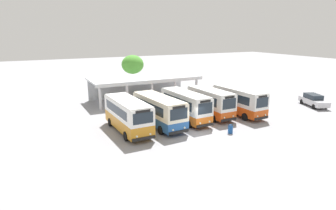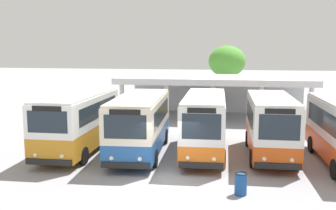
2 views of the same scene
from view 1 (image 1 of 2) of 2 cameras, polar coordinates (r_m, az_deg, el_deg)
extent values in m
plane|color=#939399|center=(28.40, 5.93, -5.88)|extent=(180.00, 180.00, 0.00)
cylinder|color=black|center=(27.67, -3.90, -5.39)|extent=(0.24, 0.91, 0.90)
cylinder|color=black|center=(26.88, -8.30, -6.12)|extent=(0.24, 0.91, 0.90)
cylinder|color=black|center=(31.87, -7.47, -2.82)|extent=(0.24, 0.91, 0.90)
cylinder|color=black|center=(31.18, -11.34, -3.36)|extent=(0.24, 0.91, 0.90)
cube|color=orange|center=(29.20, -7.88, -3.36)|extent=(2.56, 7.76, 1.18)
cube|color=white|center=(28.82, -7.97, -0.74)|extent=(2.56, 7.76, 1.57)
cube|color=white|center=(28.61, -8.03, 0.89)|extent=(2.49, 7.53, 0.12)
cube|color=black|center=(25.94, -4.80, -6.61)|extent=(2.24, 0.16, 0.28)
cube|color=#1E2833|center=(25.37, -4.93, -2.61)|extent=(1.93, 0.10, 1.02)
cube|color=black|center=(25.20, -4.96, -1.27)|extent=(1.41, 0.09, 0.24)
cube|color=#1E2833|center=(29.30, -5.91, -0.33)|extent=(0.21, 6.16, 0.87)
cube|color=#1E2833|center=(28.53, -10.24, -0.88)|extent=(0.21, 6.16, 0.87)
sphere|color=#EAEACC|center=(26.08, -3.52, -5.74)|extent=(0.20, 0.20, 0.20)
sphere|color=#EAEACC|center=(25.61, -6.16, -6.18)|extent=(0.20, 0.20, 0.20)
cylinder|color=black|center=(29.29, 2.42, -4.25)|extent=(0.28, 0.91, 0.90)
cylinder|color=black|center=(28.19, -1.43, -4.99)|extent=(0.28, 0.91, 0.90)
cylinder|color=black|center=(33.22, -2.11, -1.99)|extent=(0.28, 0.91, 0.90)
cylinder|color=black|center=(32.25, -5.62, -2.56)|extent=(0.28, 0.91, 0.90)
cube|color=#23569E|center=(30.56, -1.80, -2.59)|extent=(2.89, 7.88, 1.01)
cube|color=beige|center=(30.20, -1.82, -0.16)|extent=(2.89, 7.88, 1.67)
cube|color=beige|center=(29.99, -1.84, 1.50)|extent=(2.80, 7.64, 0.12)
cube|color=black|center=(27.50, 2.16, -5.34)|extent=(2.23, 0.26, 0.28)
cube|color=#1E2833|center=(27.00, 2.15, -1.80)|extent=(1.92, 0.19, 1.09)
cube|color=black|center=(26.82, 2.16, -0.44)|extent=(1.41, 0.15, 0.24)
cube|color=#1E2833|center=(30.84, -0.02, 0.24)|extent=(0.48, 6.17, 0.92)
cube|color=#1E2833|center=(29.75, -3.88, -0.31)|extent=(0.48, 6.17, 0.92)
sphere|color=#EAEACC|center=(27.74, 3.28, -4.49)|extent=(0.20, 0.20, 0.20)
sphere|color=#EAEACC|center=(27.08, 1.01, -4.95)|extent=(0.20, 0.20, 0.20)
cylinder|color=black|center=(31.33, 7.23, -3.11)|extent=(0.25, 0.91, 0.90)
cylinder|color=black|center=(30.22, 4.11, -3.68)|extent=(0.25, 0.91, 0.90)
cylinder|color=black|center=(34.99, 2.80, -1.16)|extent=(0.25, 0.91, 0.90)
cylinder|color=black|center=(34.00, -0.11, -1.60)|extent=(0.25, 0.91, 0.90)
cube|color=orange|center=(32.48, 3.42, -1.63)|extent=(2.41, 7.51, 0.97)
cube|color=silver|center=(32.13, 3.45, 0.73)|extent=(2.41, 7.51, 1.78)
cube|color=silver|center=(31.92, 3.48, 2.39)|extent=(2.33, 7.28, 0.12)
cube|color=black|center=(29.63, 7.28, -3.99)|extent=(2.02, 0.18, 0.28)
cube|color=#1E2833|center=(29.16, 7.34, -0.67)|extent=(1.74, 0.12, 1.16)
cube|color=black|center=(28.99, 7.39, 0.71)|extent=(1.28, 0.10, 0.24)
cube|color=#1E2833|center=(32.76, 4.92, 1.06)|extent=(0.27, 5.94, 0.98)
cube|color=#1E2833|center=(31.67, 1.75, 0.64)|extent=(0.27, 5.94, 0.98)
sphere|color=#EAEACC|center=(29.88, 8.20, -3.24)|extent=(0.20, 0.20, 0.20)
sphere|color=#EAEACC|center=(29.21, 6.36, -3.59)|extent=(0.20, 0.20, 0.20)
cylinder|color=black|center=(33.55, 11.82, -2.13)|extent=(0.24, 0.90, 0.90)
cylinder|color=black|center=(32.30, 8.97, -2.64)|extent=(0.24, 0.90, 0.90)
cylinder|color=black|center=(36.73, 7.68, -0.53)|extent=(0.24, 0.90, 0.90)
cylinder|color=black|center=(35.59, 4.95, -0.93)|extent=(0.24, 0.90, 0.90)
cube|color=#D14C14|center=(34.40, 8.31, -0.86)|extent=(2.32, 6.79, 0.96)
cube|color=silver|center=(34.07, 8.39, 1.36)|extent=(2.32, 6.79, 1.77)
cube|color=silver|center=(33.88, 8.45, 2.91)|extent=(2.25, 6.58, 0.12)
cube|color=black|center=(31.93, 11.88, -2.84)|extent=(2.07, 0.14, 0.28)
cube|color=#1E2833|center=(31.50, 11.99, 0.23)|extent=(1.79, 0.09, 1.15)
cube|color=black|center=(31.34, 12.06, 1.49)|extent=(1.31, 0.08, 0.24)
cube|color=#1E2833|center=(34.78, 9.73, 1.65)|extent=(0.16, 5.39, 0.97)
cube|color=#1E2833|center=(33.52, 6.80, 1.29)|extent=(0.16, 5.39, 0.97)
sphere|color=#EAEACC|center=(32.22, 12.72, -2.15)|extent=(0.20, 0.20, 0.20)
sphere|color=#EAEACC|center=(31.48, 11.06, -2.45)|extent=(0.20, 0.20, 0.20)
cylinder|color=black|center=(35.03, 17.38, -1.79)|extent=(0.25, 0.91, 0.90)
cylinder|color=black|center=(33.62, 14.96, -2.28)|extent=(0.25, 0.91, 0.90)
cylinder|color=black|center=(38.18, 12.51, -0.18)|extent=(0.25, 0.91, 0.90)
cylinder|color=black|center=(36.89, 10.11, -0.56)|extent=(0.25, 0.91, 0.90)
cube|color=#D14C14|center=(35.78, 13.69, -0.50)|extent=(2.42, 7.40, 1.00)
cube|color=silver|center=(35.47, 13.82, 1.62)|extent=(2.42, 7.40, 1.71)
cube|color=silver|center=(35.28, 13.91, 3.07)|extent=(2.35, 7.18, 0.12)
cube|color=black|center=(33.36, 17.92, -2.50)|extent=(2.04, 0.18, 0.28)
cube|color=#1E2833|center=(32.95, 18.09, 0.46)|extent=(1.76, 0.12, 1.11)
cube|color=black|center=(32.80, 18.18, 1.62)|extent=(1.29, 0.10, 0.24)
cube|color=#1E2833|center=(36.24, 14.96, 1.90)|extent=(0.26, 5.86, 0.94)
cube|color=#1E2833|center=(34.83, 12.42, 1.56)|extent=(0.26, 5.86, 0.94)
sphere|color=#EAEACC|center=(33.71, 18.64, -1.84)|extent=(0.20, 0.20, 0.20)
sphere|color=#EAEACC|center=(32.87, 17.24, -2.13)|extent=(0.20, 0.20, 0.20)
cylinder|color=black|center=(42.78, 28.67, -0.25)|extent=(0.39, 0.66, 0.64)
cylinder|color=black|center=(41.86, 26.80, -0.31)|extent=(0.39, 0.66, 0.64)
cylinder|color=black|center=(45.06, 26.67, 0.65)|extent=(0.39, 0.66, 0.64)
cylinder|color=black|center=(44.19, 24.85, 0.60)|extent=(0.39, 0.66, 0.64)
cube|color=silver|center=(43.39, 26.78, 0.63)|extent=(3.26, 4.90, 0.70)
cube|color=#1E2833|center=(43.44, 26.72, 1.54)|extent=(2.24, 2.75, 0.60)
cylinder|color=silver|center=(37.87, -13.21, 1.46)|extent=(0.36, 0.36, 3.20)
cylinder|color=silver|center=(38.83, -8.04, 2.01)|extent=(0.36, 0.36, 3.20)
cylinder|color=silver|center=(40.10, -3.16, 2.52)|extent=(0.36, 0.36, 3.20)
cylinder|color=silver|center=(41.64, 1.40, 2.97)|extent=(0.36, 0.36, 3.20)
cylinder|color=silver|center=(43.43, 5.61, 3.38)|extent=(0.36, 0.36, 3.20)
cube|color=silver|center=(45.17, -6.01, 3.79)|extent=(15.23, 0.20, 3.20)
cube|color=silver|center=(42.24, -4.66, 5.43)|extent=(15.73, 6.47, 0.20)
cube|color=silver|center=(39.38, -2.89, 4.47)|extent=(15.73, 0.10, 0.28)
cylinder|color=slate|center=(41.40, -6.62, 0.86)|extent=(0.03, 0.03, 0.44)
cylinder|color=slate|center=(41.28, -7.08, 0.81)|extent=(0.03, 0.03, 0.44)
cylinder|color=slate|center=(41.72, -6.78, 0.96)|extent=(0.03, 0.03, 0.44)
cylinder|color=slate|center=(41.61, -7.24, 0.91)|extent=(0.03, 0.03, 0.44)
cube|color=yellow|center=(41.45, -6.94, 1.21)|extent=(0.44, 0.44, 0.04)
cube|color=yellow|center=(41.59, -7.04, 1.53)|extent=(0.44, 0.04, 0.40)
cylinder|color=slate|center=(41.70, -5.77, 0.98)|extent=(0.03, 0.03, 0.44)
cylinder|color=slate|center=(41.58, -6.23, 0.93)|extent=(0.03, 0.03, 0.44)
cylinder|color=slate|center=(42.02, -5.94, 1.08)|extent=(0.03, 0.03, 0.44)
cylinder|color=slate|center=(41.91, -6.39, 1.03)|extent=(0.03, 0.03, 0.44)
cube|color=yellow|center=(41.75, -6.09, 1.33)|extent=(0.44, 0.44, 0.04)
cube|color=yellow|center=(41.89, -6.20, 1.65)|extent=(0.44, 0.04, 0.40)
cylinder|color=slate|center=(41.98, -4.92, 1.09)|extent=(0.03, 0.03, 0.44)
cylinder|color=slate|center=(41.86, -5.37, 1.04)|extent=(0.03, 0.03, 0.44)
cylinder|color=slate|center=(42.30, -5.10, 1.19)|extent=(0.03, 0.03, 0.44)
cylinder|color=slate|center=(42.18, -5.54, 1.14)|extent=(0.03, 0.03, 0.44)
cube|color=yellow|center=(42.03, -5.24, 1.43)|extent=(0.44, 0.44, 0.04)
cube|color=yellow|center=(42.17, -5.35, 1.75)|extent=(0.44, 0.04, 0.40)
cylinder|color=slate|center=(42.14, -4.00, 1.16)|extent=(0.03, 0.03, 0.44)
cylinder|color=slate|center=(42.01, -4.44, 1.11)|extent=(0.03, 0.03, 0.44)
cylinder|color=slate|center=(42.45, -4.19, 1.25)|extent=(0.03, 0.03, 0.44)
cylinder|color=slate|center=(42.33, -4.63, 1.21)|extent=(0.03, 0.03, 0.44)
cube|color=yellow|center=(42.18, -4.32, 1.50)|extent=(0.44, 0.44, 0.04)
cube|color=yellow|center=(42.32, -4.43, 1.82)|extent=(0.44, 0.04, 0.40)
cylinder|color=slate|center=(42.40, -3.15, 1.25)|extent=(0.03, 0.03, 0.44)
cylinder|color=slate|center=(42.26, -3.58, 1.20)|extent=(0.03, 0.03, 0.44)
cylinder|color=slate|center=(42.71, -3.34, 1.35)|extent=(0.03, 0.03, 0.44)
cylinder|color=slate|center=(42.58, -3.77, 1.30)|extent=(0.03, 0.03, 0.44)
cube|color=yellow|center=(42.43, -3.46, 1.59)|extent=(0.44, 0.44, 0.04)
cube|color=yellow|center=(42.57, -3.57, 1.91)|extent=(0.44, 0.04, 0.40)
cylinder|color=brown|center=(49.41, -6.89, 4.58)|extent=(0.32, 0.32, 3.06)
ellipsoid|color=#4C9933|center=(49.02, -6.99, 7.94)|extent=(3.68, 3.68, 3.13)
cylinder|color=#19478C|center=(29.21, 12.20, -4.68)|extent=(0.48, 0.48, 0.85)
torus|color=black|center=(29.07, 12.25, -3.85)|extent=(0.49, 0.49, 0.06)
camera|label=2|loc=(18.93, 41.44, -1.67)|focal=41.28mm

